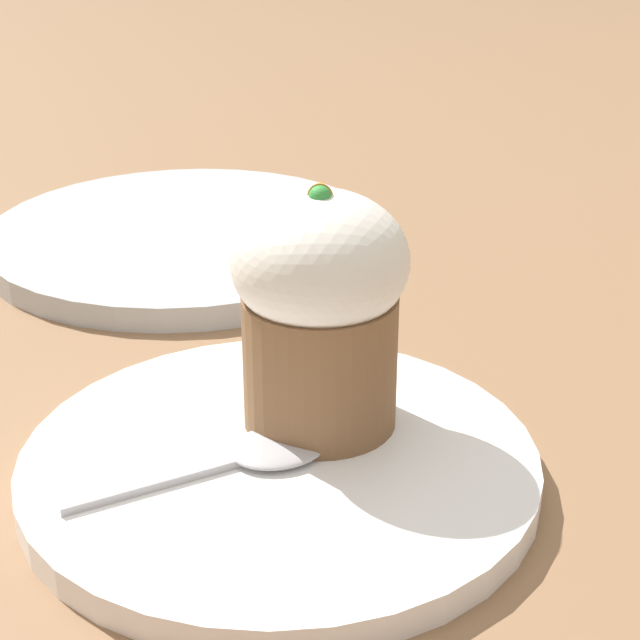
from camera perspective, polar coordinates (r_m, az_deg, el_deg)
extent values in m
plane|color=#846042|center=(0.50, -2.16, -8.48)|extent=(4.00, 4.00, 0.00)
cylinder|color=white|center=(0.50, -2.18, -7.80)|extent=(0.24, 0.24, 0.01)
cylinder|color=brown|center=(0.51, 0.00, -2.17)|extent=(0.07, 0.07, 0.07)
ellipsoid|color=white|center=(0.48, 0.00, 3.18)|extent=(0.08, 0.08, 0.06)
cone|color=orange|center=(0.48, 0.00, 7.01)|extent=(0.02, 0.01, 0.01)
sphere|color=green|center=(0.47, 0.00, 6.58)|extent=(0.01, 0.01, 0.01)
cube|color=#B7B7BC|center=(0.48, -8.72, -8.47)|extent=(0.05, 0.08, 0.00)
ellipsoid|color=#B7B7BC|center=(0.50, -2.29, -6.66)|extent=(0.06, 0.06, 0.01)
cylinder|color=#B2B7BC|center=(0.77, -7.14, 4.37)|extent=(0.28, 0.28, 0.02)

